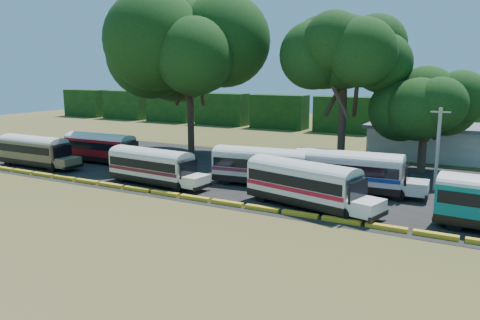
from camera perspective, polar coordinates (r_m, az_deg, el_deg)
The scene contains 15 objects.
ground at distance 37.93m, azimuth -8.23°, elevation -4.90°, with size 160.00×160.00×0.00m, color #404E1A.
asphalt_strip at distance 47.31m, azimuth 1.48°, elevation -1.63°, with size 64.00×24.00×0.02m, color black.
curb at distance 38.66m, azimuth -7.35°, elevation -4.34°, with size 53.70×0.45×0.30m.
terminal_building at distance 59.82m, azimuth 24.47°, elevation 1.99°, with size 19.00×9.00×4.00m.
treeline_backdrop at distance 80.53m, azimuth 12.67°, elevation 5.42°, with size 130.00×4.00×6.00m.
bus_beige at distance 54.77m, azimuth -23.72°, elevation 1.21°, with size 10.25×2.62×3.37m.
bus_red at distance 54.52m, azimuth -16.51°, elevation 1.64°, with size 10.30×2.87×3.36m.
bus_cream_west at distance 43.02m, azimuth -10.60°, elevation -0.53°, with size 10.24×3.19×3.32m.
bus_cream_east at distance 41.92m, azimuth 2.88°, elevation -0.53°, with size 10.77×3.71×3.47m.
bus_white_red at distance 35.58m, azimuth 7.90°, elevation -2.60°, with size 11.11×5.16×3.55m.
bus_white_blue at distance 40.50m, azimuth 13.39°, elevation -1.12°, with size 11.06×3.29×3.59m.
tree_west at distance 57.39m, azimuth -6.21°, elevation 13.86°, with size 14.66×14.66×18.71m.
tree_center at distance 49.99m, azimuth 12.67°, elevation 12.68°, with size 10.32×10.32×15.90m.
tree_east at distance 49.95m, azimuth 21.75°, elevation 7.12°, with size 8.26×8.26×10.72m.
utility_pole at distance 43.22m, azimuth 22.95°, elevation 1.30°, with size 1.60×0.30×7.16m.
Camera 1 is at (22.06, -29.12, 10.19)m, focal length 35.00 mm.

